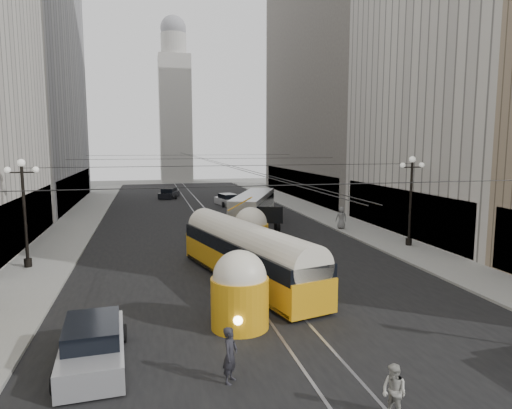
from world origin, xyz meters
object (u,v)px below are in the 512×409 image
pedestrian_crossing_b (394,392)px  pedestrian_sidewalk_right (341,218)px  sedan_silver (93,346)px  city_bus (253,208)px  streetcar (247,253)px  pedestrian_crossing_a (230,355)px

pedestrian_crossing_b → pedestrian_sidewalk_right: 27.28m
sedan_silver → pedestrian_crossing_b: (8.25, -5.04, 0.07)m
city_bus → pedestrian_sidewalk_right: (6.76, -4.20, -0.48)m
streetcar → city_bus: streetcar is taller
city_bus → pedestrian_crossing_b: (-2.99, -29.67, -0.81)m
pedestrian_sidewalk_right → sedan_silver: bearing=58.4°
streetcar → pedestrian_crossing_a: 10.49m
city_bus → sedan_silver: city_bus is taller
sedan_silver → pedestrian_crossing_a: bearing=-26.8°
sedan_silver → streetcar: bearing=48.6°
pedestrian_crossing_a → pedestrian_sidewalk_right: pedestrian_sidewalk_right is taller
city_bus → pedestrian_crossing_a: (-6.95, -26.79, -0.68)m
sedan_silver → pedestrian_crossing_b: sedan_silver is taller
pedestrian_crossing_b → sedan_silver: bearing=-139.9°
streetcar → pedestrian_crossing_a: size_ratio=8.06×
pedestrian_crossing_b → pedestrian_sidewalk_right: pedestrian_sidewalk_right is taller
pedestrian_crossing_a → streetcar: bearing=17.2°
sedan_silver → pedestrian_sidewalk_right: (18.00, 20.43, 0.41)m
city_bus → pedestrian_crossing_b: 29.83m
pedestrian_crossing_a → pedestrian_sidewalk_right: bearing=1.0°
streetcar → pedestrian_crossing_b: 13.07m
pedestrian_crossing_b → pedestrian_sidewalk_right: bearing=140.5°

